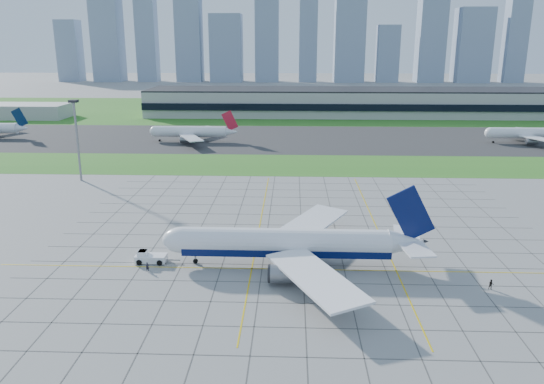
{
  "coord_description": "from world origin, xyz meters",
  "views": [
    {
      "loc": [
        -2.33,
        -97.23,
        42.38
      ],
      "look_at": [
        -7.24,
        28.53,
        7.0
      ],
      "focal_mm": 35.0,
      "sensor_mm": 36.0,
      "label": 1
    }
  ],
  "objects_px": {
    "pushback_tug": "(149,257)",
    "light_mast": "(76,130)",
    "distant_jet_1": "(192,132)",
    "distant_jet_2": "(528,133)",
    "crew_near": "(147,267)",
    "crew_far": "(491,285)",
    "airliner": "(288,243)"
  },
  "relations": [
    {
      "from": "crew_far",
      "to": "distant_jet_1",
      "type": "bearing_deg",
      "value": 126.49
    },
    {
      "from": "light_mast",
      "to": "distant_jet_1",
      "type": "bearing_deg",
      "value": 72.06
    },
    {
      "from": "airliner",
      "to": "pushback_tug",
      "type": "xyz_separation_m",
      "value": [
        -27.69,
        0.21,
        -3.46
      ]
    },
    {
      "from": "crew_far",
      "to": "crew_near",
      "type": "bearing_deg",
      "value": -177.45
    },
    {
      "from": "airliner",
      "to": "pushback_tug",
      "type": "distance_m",
      "value": 27.9
    },
    {
      "from": "pushback_tug",
      "to": "distant_jet_2",
      "type": "xyz_separation_m",
      "value": [
        131.6,
        136.93,
        3.37
      ]
    },
    {
      "from": "light_mast",
      "to": "crew_near",
      "type": "distance_m",
      "value": 81.27
    },
    {
      "from": "airliner",
      "to": "distant_jet_1",
      "type": "height_order",
      "value": "airliner"
    },
    {
      "from": "crew_near",
      "to": "crew_far",
      "type": "bearing_deg",
      "value": -46.92
    },
    {
      "from": "pushback_tug",
      "to": "crew_near",
      "type": "relative_size",
      "value": 4.9
    },
    {
      "from": "distant_jet_1",
      "to": "distant_jet_2",
      "type": "height_order",
      "value": "same"
    },
    {
      "from": "distant_jet_2",
      "to": "crew_near",
      "type": "bearing_deg",
      "value": -132.82
    },
    {
      "from": "crew_far",
      "to": "distant_jet_2",
      "type": "relative_size",
      "value": 0.05
    },
    {
      "from": "pushback_tug",
      "to": "light_mast",
      "type": "bearing_deg",
      "value": 121.64
    },
    {
      "from": "airliner",
      "to": "crew_far",
      "type": "relative_size",
      "value": 27.94
    },
    {
      "from": "airliner",
      "to": "pushback_tug",
      "type": "height_order",
      "value": "airliner"
    },
    {
      "from": "crew_far",
      "to": "airliner",
      "type": "bearing_deg",
      "value": 172.82
    },
    {
      "from": "crew_far",
      "to": "distant_jet_2",
      "type": "distance_m",
      "value": 161.46
    },
    {
      "from": "airliner",
      "to": "light_mast",
      "type": "bearing_deg",
      "value": 136.26
    },
    {
      "from": "light_mast",
      "to": "crew_far",
      "type": "relative_size",
      "value": 13.29
    },
    {
      "from": "light_mast",
      "to": "pushback_tug",
      "type": "bearing_deg",
      "value": -58.76
    },
    {
      "from": "distant_jet_2",
      "to": "pushback_tug",
      "type": "bearing_deg",
      "value": -133.86
    },
    {
      "from": "pushback_tug",
      "to": "crew_far",
      "type": "relative_size",
      "value": 4.66
    },
    {
      "from": "pushback_tug",
      "to": "crew_far",
      "type": "bearing_deg",
      "value": -8.2
    },
    {
      "from": "light_mast",
      "to": "crew_far",
      "type": "distance_m",
      "value": 128.28
    },
    {
      "from": "distant_jet_1",
      "to": "distant_jet_2",
      "type": "bearing_deg",
      "value": 0.66
    },
    {
      "from": "light_mast",
      "to": "crew_near",
      "type": "xyz_separation_m",
      "value": [
        40.03,
        -69.06,
        -15.26
      ]
    },
    {
      "from": "airliner",
      "to": "pushback_tug",
      "type": "relative_size",
      "value": 5.99
    },
    {
      "from": "light_mast",
      "to": "distant_jet_2",
      "type": "distance_m",
      "value": 185.87
    },
    {
      "from": "crew_near",
      "to": "distant_jet_2",
      "type": "bearing_deg",
      "value": 5.13
    },
    {
      "from": "airliner",
      "to": "distant_jet_1",
      "type": "bearing_deg",
      "value": 108.46
    },
    {
      "from": "airliner",
      "to": "crew_near",
      "type": "xyz_separation_m",
      "value": [
        -26.95,
        -4.08,
        -3.66
      ]
    }
  ]
}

